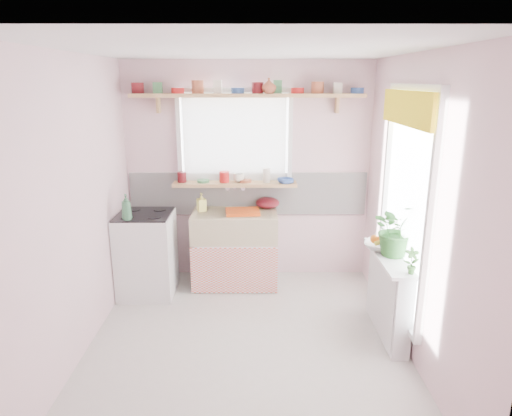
{
  "coord_description": "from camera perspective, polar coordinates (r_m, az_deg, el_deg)",
  "views": [
    {
      "loc": [
        0.08,
        -3.58,
        2.28
      ],
      "look_at": [
        0.09,
        0.55,
        1.12
      ],
      "focal_mm": 32.0,
      "sensor_mm": 36.0,
      "label": 1
    }
  ],
  "objects": [
    {
      "name": "soap_bottle_sink",
      "position": [
        5.17,
        -6.83,
        0.73
      ],
      "size": [
        0.12,
        0.12,
        0.21
      ],
      "primitive_type": "imported",
      "rotation": [
        0.0,
        0.0,
        0.41
      ],
      "color": "#FEFF71",
      "rests_on": "sink_unit"
    },
    {
      "name": "jade_plant",
      "position": [
        4.19,
        17.13,
        -2.53
      ],
      "size": [
        0.53,
        0.49,
        0.48
      ],
      "primitive_type": "imported",
      "rotation": [
        0.0,
        0.0,
        0.31
      ],
      "color": "#2E6A2A",
      "rests_on": "radiator_ledge"
    },
    {
      "name": "pine_shelf",
      "position": [
        5.06,
        -1.05,
        13.9
      ],
      "size": [
        2.52,
        0.24,
        0.04
      ],
      "primitive_type": "cube",
      "color": "tan",
      "rests_on": "room"
    },
    {
      "name": "cooker",
      "position": [
        5.12,
        -13.5,
        -5.58
      ],
      "size": [
        0.58,
        0.58,
        0.93
      ],
      "color": "white",
      "rests_on": "ground"
    },
    {
      "name": "sill_cup",
      "position": [
        5.19,
        -2.15,
        3.79
      ],
      "size": [
        0.14,
        0.14,
        0.1
      ],
      "primitive_type": "imported",
      "rotation": [
        0.0,
        0.0,
        -0.12
      ],
      "color": "silver",
      "rests_on": "windowsill"
    },
    {
      "name": "fruit",
      "position": [
        4.34,
        15.35,
        -3.82
      ],
      "size": [
        0.2,
        0.14,
        0.1
      ],
      "color": "orange",
      "rests_on": "fruit_bowl"
    },
    {
      "name": "dish_tray",
      "position": [
        5.07,
        -1.68,
        -0.47
      ],
      "size": [
        0.4,
        0.31,
        0.04
      ],
      "primitive_type": "cube",
      "rotation": [
        0.0,
        0.0,
        0.1
      ],
      "color": "#DD4E13",
      "rests_on": "sink_unit"
    },
    {
      "name": "sill_bowl",
      "position": [
        5.13,
        3.67,
        3.41
      ],
      "size": [
        0.23,
        0.23,
        0.06
      ],
      "primitive_type": "imported",
      "rotation": [
        0.0,
        0.0,
        0.36
      ],
      "color": "#2D4D95",
      "rests_on": "windowsill"
    },
    {
      "name": "shelf_crockery",
      "position": [
        5.06,
        -1.56,
        14.74
      ],
      "size": [
        2.47,
        0.11,
        0.12
      ],
      "color": "#590F14",
      "rests_on": "pine_shelf"
    },
    {
      "name": "room",
      "position": [
        4.57,
        7.21,
        4.12
      ],
      "size": [
        3.2,
        3.2,
        3.2
      ],
      "color": "beige",
      "rests_on": "ground"
    },
    {
      "name": "fruit_bowl",
      "position": [
        4.36,
        15.24,
        -4.58
      ],
      "size": [
        0.38,
        0.38,
        0.07
      ],
      "primitive_type": "imported",
      "rotation": [
        0.0,
        0.0,
        -0.43
      ],
      "color": "silver",
      "rests_on": "radiator_ledge"
    },
    {
      "name": "windowsill",
      "position": [
        5.2,
        -2.65,
        3.03
      ],
      "size": [
        1.4,
        0.22,
        0.04
      ],
      "primitive_type": "cube",
      "color": "tan",
      "rests_on": "room"
    },
    {
      "name": "colander",
      "position": [
        5.27,
        1.47,
        0.66
      ],
      "size": [
        0.32,
        0.32,
        0.12
      ],
      "primitive_type": "ellipsoid",
      "rotation": [
        0.0,
        0.0,
        0.17
      ],
      "color": "#590F17",
      "rests_on": "sink_unit"
    },
    {
      "name": "cooker_bottle",
      "position": [
        4.76,
        -15.9,
        0.1
      ],
      "size": [
        0.13,
        0.13,
        0.27
      ],
      "primitive_type": "imported",
      "rotation": [
        0.0,
        0.0,
        0.39
      ],
      "color": "#39734D",
      "rests_on": "cooker"
    },
    {
      "name": "shelf_vase",
      "position": [
        5.0,
        1.62,
        15.03
      ],
      "size": [
        0.19,
        0.19,
        0.16
      ],
      "primitive_type": "imported",
      "rotation": [
        0.0,
        0.0,
        -0.31
      ],
      "color": "#9A4A2F",
      "rests_on": "pine_shelf"
    },
    {
      "name": "radiator_ledge",
      "position": [
        4.4,
        16.25,
        -10.29
      ],
      "size": [
        0.22,
        0.95,
        0.78
      ],
      "color": "white",
      "rests_on": "ground"
    },
    {
      "name": "herb_pot",
      "position": [
        3.87,
        18.88,
        -6.29
      ],
      "size": [
        0.12,
        0.08,
        0.22
      ],
      "primitive_type": "imported",
      "rotation": [
        0.0,
        0.0,
        -0.0
      ],
      "color": "#3A6F2C",
      "rests_on": "radiator_ledge"
    },
    {
      "name": "sill_crockery",
      "position": [
        5.18,
        -3.21,
        3.82
      ],
      "size": [
        1.35,
        0.11,
        0.12
      ],
      "color": "#590F14",
      "rests_on": "windowsill"
    },
    {
      "name": "sink_unit",
      "position": [
        5.22,
        -2.64,
        -5.03
      ],
      "size": [
        0.95,
        0.65,
        1.11
      ],
      "color": "white",
      "rests_on": "ground"
    }
  ]
}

